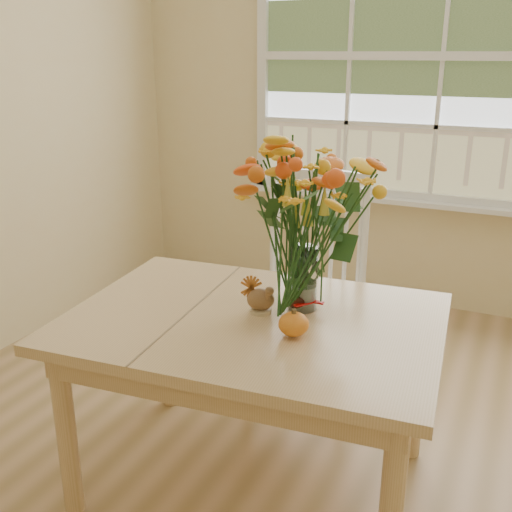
% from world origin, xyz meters
% --- Properties ---
extents(wall_back, '(4.00, 0.02, 2.70)m').
position_xyz_m(wall_back, '(0.00, 2.25, 1.35)').
color(wall_back, beige).
rests_on(wall_back, floor).
extents(window, '(2.42, 0.12, 1.74)m').
position_xyz_m(window, '(0.00, 2.21, 1.53)').
color(window, silver).
rests_on(window, wall_back).
extents(dining_table, '(1.37, 1.03, 0.69)m').
position_xyz_m(dining_table, '(-0.27, 0.23, 0.60)').
color(dining_table, tan).
rests_on(dining_table, floor).
extents(windsor_chair, '(0.53, 0.51, 1.04)m').
position_xyz_m(windsor_chair, '(-0.31, 0.95, 0.58)').
color(windsor_chair, white).
rests_on(windsor_chair, floor).
extents(flower_vase, '(0.49, 0.49, 0.58)m').
position_xyz_m(flower_vase, '(-0.14, 0.37, 1.04)').
color(flower_vase, white).
rests_on(flower_vase, dining_table).
extents(pumpkin, '(0.10, 0.10, 0.08)m').
position_xyz_m(pumpkin, '(-0.08, 0.15, 0.73)').
color(pumpkin, orange).
rests_on(pumpkin, dining_table).
extents(turkey_figurine, '(0.12, 0.10, 0.12)m').
position_xyz_m(turkey_figurine, '(-0.26, 0.28, 0.74)').
color(turkey_figurine, '#CCB78C').
rests_on(turkey_figurine, dining_table).
extents(dark_gourd, '(0.13, 0.09, 0.08)m').
position_xyz_m(dark_gourd, '(-0.15, 0.36, 0.73)').
color(dark_gourd, '#38160F').
rests_on(dark_gourd, dining_table).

